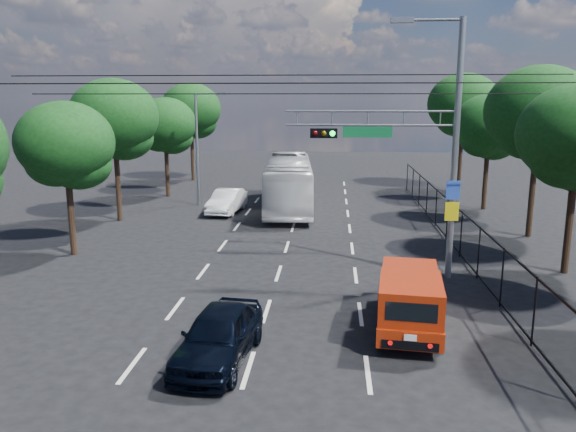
# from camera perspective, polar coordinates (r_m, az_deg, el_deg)

# --- Properties ---
(ground) EXTENTS (120.00, 120.00, 0.00)m
(ground) POSITION_cam_1_polar(r_m,az_deg,el_deg) (14.70, -4.07, -15.30)
(ground) COLOR black
(ground) RESTS_ON ground
(lane_markings) EXTENTS (6.12, 38.00, 0.01)m
(lane_markings) POSITION_cam_1_polar(r_m,az_deg,el_deg) (27.82, 0.21, -2.09)
(lane_markings) COLOR beige
(lane_markings) RESTS_ON ground
(signal_mast) EXTENTS (6.43, 0.39, 9.50)m
(signal_mast) POSITION_cam_1_polar(r_m,az_deg,el_deg) (21.22, 13.46, 7.58)
(signal_mast) COLOR slate
(signal_mast) RESTS_ON ground
(streetlight_left) EXTENTS (2.09, 0.22, 7.08)m
(streetlight_left) POSITION_cam_1_polar(r_m,az_deg,el_deg) (36.02, -8.98, 7.29)
(streetlight_left) COLOR slate
(streetlight_left) RESTS_ON ground
(utility_wires) EXTENTS (22.00, 5.04, 0.74)m
(utility_wires) POSITION_cam_1_polar(r_m,az_deg,el_deg) (21.86, -0.82, 13.23)
(utility_wires) COLOR black
(utility_wires) RESTS_ON ground
(fence_right) EXTENTS (0.06, 34.03, 2.00)m
(fence_right) POSITION_cam_1_polar(r_m,az_deg,el_deg) (26.32, 16.63, -1.10)
(fence_right) COLOR black
(fence_right) RESTS_ON ground
(tree_right_c) EXTENTS (5.10, 5.10, 8.29)m
(tree_right_c) POSITION_cam_1_polar(r_m,az_deg,el_deg) (29.63, 24.13, 8.95)
(tree_right_c) COLOR black
(tree_right_c) RESTS_ON ground
(tree_right_d) EXTENTS (4.32, 4.32, 7.02)m
(tree_right_d) POSITION_cam_1_polar(r_m,az_deg,el_deg) (36.23, 19.75, 8.22)
(tree_right_d) COLOR black
(tree_right_d) RESTS_ON ground
(tree_right_e) EXTENTS (5.28, 5.28, 8.58)m
(tree_right_e) POSITION_cam_1_polar(r_m,az_deg,el_deg) (44.01, 17.41, 10.30)
(tree_right_e) COLOR black
(tree_right_e) RESTS_ON ground
(tree_left_b) EXTENTS (4.08, 4.08, 6.63)m
(tree_left_b) POSITION_cam_1_polar(r_m,az_deg,el_deg) (25.63, -21.57, 6.28)
(tree_left_b) COLOR black
(tree_left_b) RESTS_ON ground
(tree_left_c) EXTENTS (4.80, 4.80, 7.80)m
(tree_left_c) POSITION_cam_1_polar(r_m,az_deg,el_deg) (32.22, -17.19, 8.99)
(tree_left_c) COLOR black
(tree_left_c) RESTS_ON ground
(tree_left_d) EXTENTS (4.20, 4.20, 6.83)m
(tree_left_d) POSITION_cam_1_polar(r_m,az_deg,el_deg) (39.68, -12.33, 8.70)
(tree_left_d) COLOR black
(tree_left_d) RESTS_ON ground
(tree_left_e) EXTENTS (4.92, 4.92, 7.99)m
(tree_left_e) POSITION_cam_1_polar(r_m,az_deg,el_deg) (47.41, -9.80, 10.24)
(tree_left_e) COLOR black
(tree_left_e) RESTS_ON ground
(red_pickup) EXTENTS (2.25, 4.93, 1.78)m
(red_pickup) POSITION_cam_1_polar(r_m,az_deg,el_deg) (17.02, 12.24, -8.19)
(red_pickup) COLOR black
(red_pickup) RESTS_ON ground
(navy_hatchback) EXTENTS (2.10, 4.27, 1.40)m
(navy_hatchback) POSITION_cam_1_polar(r_m,az_deg,el_deg) (14.93, -7.05, -11.93)
(navy_hatchback) COLOR black
(navy_hatchback) RESTS_ON ground
(white_bus) EXTENTS (3.50, 11.69, 3.21)m
(white_bus) POSITION_cam_1_polar(r_m,az_deg,el_deg) (34.75, 0.05, 3.40)
(white_bus) COLOR silver
(white_bus) RESTS_ON ground
(white_van) EXTENTS (1.90, 4.32, 1.38)m
(white_van) POSITION_cam_1_polar(r_m,az_deg,el_deg) (33.77, -6.22, 1.51)
(white_van) COLOR white
(white_van) RESTS_ON ground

